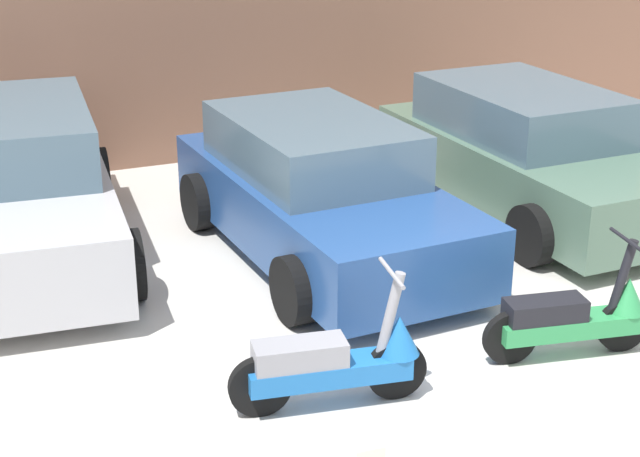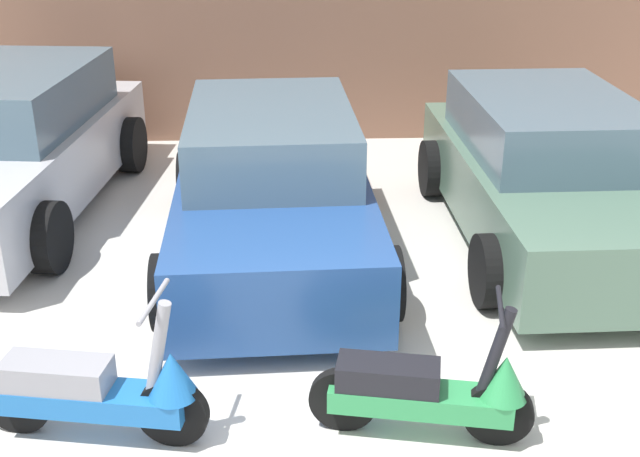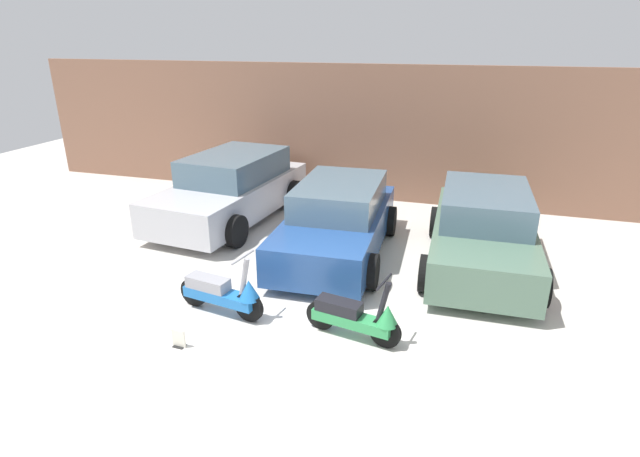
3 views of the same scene
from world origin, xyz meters
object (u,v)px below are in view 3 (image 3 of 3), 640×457
Objects in this scene: scooter_front_right at (357,316)px; car_rear_right at (483,230)px; placard_near_left_scooter at (179,339)px; car_rear_center at (338,221)px; car_rear_left at (232,189)px; scooter_front_left at (224,292)px.

scooter_front_right is 3.48m from car_rear_right.
placard_near_left_scooter is at bearing -147.66° from scooter_front_right.
car_rear_center is 15.81× the size of placard_near_left_scooter.
car_rear_center is at bearing 72.69° from car_rear_left.
scooter_front_left is at bearing 29.99° from car_rear_left.
car_rear_right is at bearing 45.46° from placard_near_left_scooter.
car_rear_left reaches higher than car_rear_right.
placard_near_left_scooter is at bearing -45.70° from car_rear_right.
placard_near_left_scooter is (-2.26, -0.90, -0.24)m from scooter_front_right.
car_rear_left is 1.09× the size of car_rear_right.
placard_near_left_scooter is (-0.20, -0.96, -0.25)m from scooter_front_left.
scooter_front_right is at bearing 7.62° from scooter_front_left.
scooter_front_right is 2.44m from placard_near_left_scooter.
car_rear_right is at bearing 93.24° from car_rear_center.
scooter_front_right is at bearing 17.90° from car_rear_center.
scooter_front_right is at bearing -29.22° from car_rear_right.
car_rear_right reaches higher than car_rear_center.
car_rear_center is 3.93m from placard_near_left_scooter.
scooter_front_left is 1.05× the size of scooter_front_right.
car_rear_center is (2.81, -1.18, -0.05)m from car_rear_left.
placard_near_left_scooter is (-1.23, -3.69, -0.54)m from car_rear_center.
car_rear_right is at bearing 48.43° from scooter_front_left.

